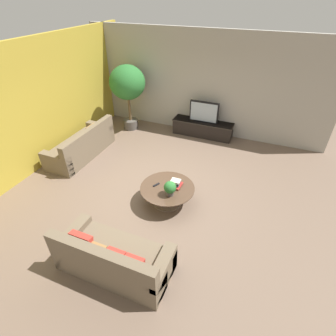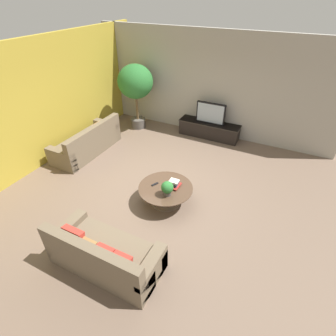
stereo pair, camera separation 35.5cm
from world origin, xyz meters
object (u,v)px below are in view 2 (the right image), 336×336
(couch_by_wall, at_px, (88,143))
(couch_near_entry, at_px, (104,255))
(potted_plant_tabletop, at_px, (167,188))
(media_console, at_px, (209,129))
(coffee_table, at_px, (166,192))
(television, at_px, (211,113))
(potted_palm_tall, at_px, (135,84))

(couch_by_wall, xyz_separation_m, couch_near_entry, (2.74, -2.78, 0.01))
(potted_plant_tabletop, bearing_deg, media_console, 95.07)
(couch_near_entry, bearing_deg, coffee_table, -95.28)
(television, height_order, coffee_table, television)
(television, distance_m, coffee_table, 3.35)
(couch_near_entry, relative_size, potted_plant_tabletop, 5.81)
(media_console, bearing_deg, potted_palm_tall, -170.25)
(coffee_table, bearing_deg, couch_near_entry, -95.28)
(media_console, relative_size, couch_by_wall, 0.90)
(couch_near_entry, relative_size, potted_palm_tall, 0.91)
(coffee_table, xyz_separation_m, potted_plant_tabletop, (0.14, -0.19, 0.29))
(coffee_table, bearing_deg, potted_palm_tall, 130.79)
(potted_plant_tabletop, bearing_deg, couch_near_entry, -100.45)
(coffee_table, bearing_deg, couch_by_wall, 162.71)
(television, relative_size, couch_by_wall, 0.42)
(potted_palm_tall, relative_size, potted_plant_tabletop, 6.35)
(television, xyz_separation_m, coffee_table, (0.17, -3.31, -0.49))
(coffee_table, distance_m, potted_plant_tabletop, 0.38)
(media_console, distance_m, couch_near_entry, 5.18)
(media_console, distance_m, couch_by_wall, 3.64)
(media_console, relative_size, potted_plant_tabletop, 5.87)
(television, distance_m, potted_palm_tall, 2.46)
(potted_palm_tall, bearing_deg, television, 9.71)
(media_console, distance_m, potted_palm_tall, 2.65)
(coffee_table, height_order, potted_plant_tabletop, potted_plant_tabletop)
(potted_palm_tall, bearing_deg, coffee_table, -49.21)
(media_console, relative_size, potted_palm_tall, 0.92)
(media_console, bearing_deg, coffee_table, -87.00)
(couch_by_wall, height_order, potted_palm_tall, potted_palm_tall)
(media_console, bearing_deg, couch_near_entry, -89.99)
(television, xyz_separation_m, potted_palm_tall, (-2.33, -0.40, 0.66))
(couch_near_entry, bearing_deg, media_console, -89.99)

